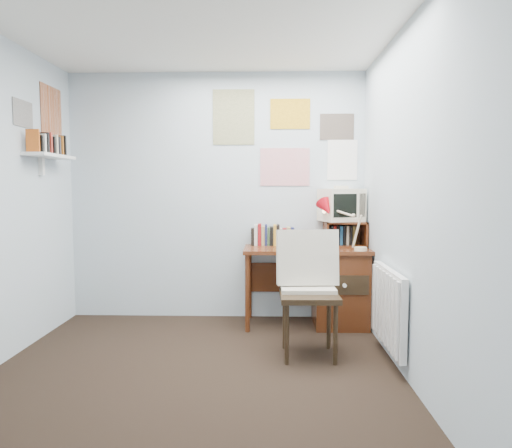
{
  "coord_description": "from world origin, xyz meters",
  "views": [
    {
      "loc": [
        0.53,
        -2.91,
        1.34
      ],
      "look_at": [
        0.43,
        0.92,
        1.03
      ],
      "focal_mm": 32.0,
      "sensor_mm": 36.0,
      "label": 1
    }
  ],
  "objects": [
    {
      "name": "wall_shelf",
      "position": [
        -1.4,
        1.1,
        1.62
      ],
      "size": [
        0.2,
        0.62,
        0.24
      ],
      "primitive_type": "cube",
      "color": "white",
      "rests_on": "left_wall"
    },
    {
      "name": "back_wall",
      "position": [
        0.0,
        1.75,
        1.25
      ],
      "size": [
        3.0,
        0.02,
        2.5
      ],
      "primitive_type": "cube",
      "color": "#AEC1C7",
      "rests_on": "ground"
    },
    {
      "name": "posters_left",
      "position": [
        -1.49,
        1.1,
        2.0
      ],
      "size": [
        0.01,
        0.7,
        0.6
      ],
      "primitive_type": "cube",
      "color": "white",
      "rests_on": "left_wall"
    },
    {
      "name": "desk",
      "position": [
        1.17,
        1.48,
        0.41
      ],
      "size": [
        1.2,
        0.55,
        0.76
      ],
      "color": "#602D16",
      "rests_on": "ground"
    },
    {
      "name": "crt_tv",
      "position": [
        1.25,
        1.61,
        1.18
      ],
      "size": [
        0.46,
        0.44,
        0.35
      ],
      "primitive_type": "cube",
      "rotation": [
        0.0,
        0.0,
        0.31
      ],
      "color": "beige",
      "rests_on": "tv_riser"
    },
    {
      "name": "desk_lamp",
      "position": [
        1.39,
        1.29,
        0.98
      ],
      "size": [
        0.33,
        0.29,
        0.43
      ],
      "primitive_type": "cube",
      "rotation": [
        0.0,
        0.0,
        -0.12
      ],
      "color": "red",
      "rests_on": "desk"
    },
    {
      "name": "posters_back",
      "position": [
        0.7,
        1.74,
        1.85
      ],
      "size": [
        1.2,
        0.01,
        0.9
      ],
      "primitive_type": "cube",
      "color": "white",
      "rests_on": "back_wall"
    },
    {
      "name": "radiator",
      "position": [
        1.46,
        0.55,
        0.42
      ],
      "size": [
        0.09,
        0.8,
        0.6
      ],
      "primitive_type": "cube",
      "color": "white",
      "rests_on": "right_wall"
    },
    {
      "name": "book_row",
      "position": [
        0.66,
        1.66,
        0.87
      ],
      "size": [
        0.6,
        0.14,
        0.22
      ],
      "primitive_type": "cube",
      "color": "#602D16",
      "rests_on": "desk"
    },
    {
      "name": "ground",
      "position": [
        0.0,
        0.0,
        0.0
      ],
      "size": [
        3.5,
        3.5,
        0.0
      ],
      "primitive_type": "plane",
      "color": "black",
      "rests_on": "ground"
    },
    {
      "name": "right_wall",
      "position": [
        1.5,
        0.0,
        1.25
      ],
      "size": [
        0.02,
        3.5,
        2.5
      ],
      "primitive_type": "cube",
      "color": "#AEC1C7",
      "rests_on": "ground"
    },
    {
      "name": "desk_chair",
      "position": [
        0.86,
        0.64,
        0.49
      ],
      "size": [
        0.5,
        0.48,
        0.97
      ],
      "primitive_type": "cube",
      "rotation": [
        0.0,
        0.0,
        0.01
      ],
      "color": "black",
      "rests_on": "ground"
    },
    {
      "name": "ceiling",
      "position": [
        0.0,
        0.0,
        2.5
      ],
      "size": [
        3.0,
        3.5,
        0.02
      ],
      "primitive_type": "cube",
      "color": "white",
      "rests_on": "back_wall"
    },
    {
      "name": "tv_riser",
      "position": [
        1.29,
        1.59,
        0.89
      ],
      "size": [
        0.4,
        0.3,
        0.25
      ],
      "primitive_type": "cube",
      "color": "#602D16",
      "rests_on": "desk"
    }
  ]
}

